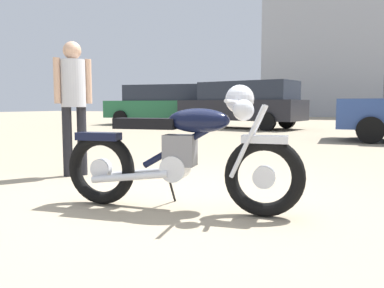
% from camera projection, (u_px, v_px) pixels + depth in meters
% --- Properties ---
extents(ground_plane, '(80.00, 80.00, 0.00)m').
position_uv_depth(ground_plane, '(175.00, 202.00, 3.62)').
color(ground_plane, gray).
extents(vintage_motorcycle, '(2.07, 0.74, 1.07)m').
position_uv_depth(vintage_motorcycle, '(185.00, 152.00, 3.31)').
color(vintage_motorcycle, black).
rests_on(vintage_motorcycle, ground_plane).
extents(bystander, '(0.30, 0.39, 1.66)m').
position_uv_depth(bystander, '(73.00, 94.00, 4.87)').
color(bystander, black).
rests_on(bystander, ground_plane).
extents(silver_sedan_mid, '(4.90, 2.46, 1.74)m').
position_uv_depth(silver_sedan_mid, '(163.00, 104.00, 17.38)').
color(silver_sedan_mid, black).
rests_on(silver_sedan_mid, ground_plane).
extents(red_hatchback_near, '(4.95, 2.62, 1.74)m').
position_uv_depth(red_hatchback_near, '(243.00, 103.00, 14.85)').
color(red_hatchback_near, black).
rests_on(red_hatchback_near, ground_plane).
extents(industrial_building, '(15.52, 13.07, 23.24)m').
position_uv_depth(industrial_building, '(368.00, 48.00, 32.32)').
color(industrial_building, '#9EA0A8').
rests_on(industrial_building, ground_plane).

